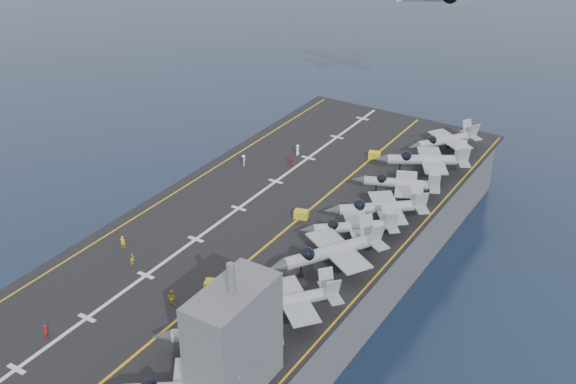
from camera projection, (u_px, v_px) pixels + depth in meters
The scene contains 26 objects.
ground at pixel (274, 280), 107.25m from camera, with size 500.00×500.00×0.00m, color #142135.
hull at pixel (273, 251), 104.88m from camera, with size 36.00×90.00×10.00m, color #56595E.
flight_deck at pixel (273, 221), 102.41m from camera, with size 38.00×92.00×0.40m, color black.
foul_line at pixel (291, 225), 100.90m from camera, with size 0.35×90.00×0.02m, color gold.
landing_centerline at pixel (239, 208), 105.10m from camera, with size 0.50×90.00×0.02m, color silver.
deck_edge_port at pixel (180, 189), 110.22m from camera, with size 0.25×90.00×0.02m, color gold.
deck_edge_stbd at pixel (392, 258), 93.68m from camera, with size 0.25×90.00×0.02m, color gold.
island_superstructure at pixel (233, 329), 69.37m from camera, with size 5.00×10.00×15.00m, color #56595E, non-canonical shape.
fighter_jet_1 at pixel (226, 332), 76.83m from camera, with size 16.67×15.76×4.83m, color #8B949B, non-canonical shape.
fighter_jet_2 at pixel (287, 300), 81.70m from camera, with size 16.11×16.72×4.86m, color #8D949C, non-canonical shape.
fighter_jet_3 at pixel (332, 250), 90.26m from camera, with size 17.30×19.14×5.54m, color gray, non-canonical shape.
fighter_jet_4 at pixel (354, 226), 96.34m from camera, with size 15.80×15.18×4.59m, color gray, non-canonical shape.
fighter_jet_5 at pixel (382, 206), 100.50m from camera, with size 17.32×16.62×5.03m, color #959DA6, non-canonical shape.
fighter_jet_6 at pixel (401, 182), 107.34m from camera, with size 15.52×13.07×4.58m, color #949BA5, non-canonical shape.
fighter_jet_7 at pixel (427, 159), 113.77m from camera, with size 17.95×16.20×5.19m, color gray, non-canonical shape.
fighter_jet_8 at pixel (447, 139), 121.08m from camera, with size 14.79×15.98×4.62m, color gray, non-canonical shape.
tow_cart_a at pixel (214, 286), 87.14m from camera, with size 2.55×2.13×1.31m, color yellow, non-canonical shape.
tow_cart_b at pixel (301, 214), 102.39m from camera, with size 2.25×1.78×1.18m, color gold, non-canonical shape.
tow_cart_c at pixel (374, 155), 119.69m from camera, with size 2.19×1.73×1.15m, color yellow, non-canonical shape.
crew_1 at pixel (123, 242), 95.31m from camera, with size 1.34×1.17×1.87m, color yellow.
crew_2 at pixel (133, 259), 92.00m from camera, with size 0.89×1.10×1.59m, color yellow.
crew_3 at pixel (244, 160), 117.09m from camera, with size 1.26×1.37×1.89m, color silver.
crew_4 at pixel (291, 160), 116.84m from camera, with size 1.46×1.47×2.07m, color red.
crew_5 at pixel (298, 150), 120.51m from camera, with size 1.08×1.34×1.94m, color white.
crew_6 at pixel (46, 332), 79.27m from camera, with size 1.03×1.21×1.72m, color #B21919.
crew_7 at pixel (172, 297), 84.65m from camera, with size 1.14×0.77×1.87m, color yellow.
Camera 1 is at (48.47, -73.68, 62.45)m, focal length 45.00 mm.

